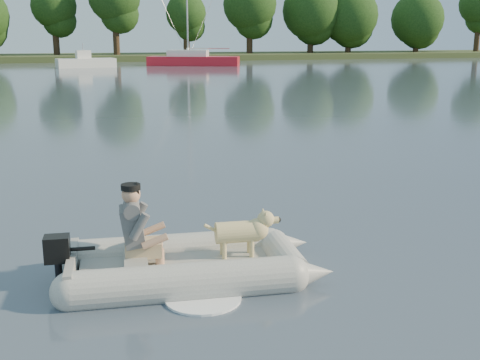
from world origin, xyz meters
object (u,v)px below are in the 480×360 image
object	(u,v)px
dinghy	(189,235)
man	(134,223)
sailboat	(193,60)
motorboat	(86,56)
dog	(237,236)

from	to	relation	value
dinghy	man	xyz separation A→B (m)	(-0.59, 0.09, 0.17)
man	sailboat	xyz separation A→B (m)	(10.37, 47.03, -0.18)
dinghy	motorboat	bearing A→B (deg)	94.14
sailboat	man	bearing A→B (deg)	-81.59
dinghy	man	size ratio (longest dim) A/B	4.31
man	dog	distance (m)	1.18
dinghy	sailboat	size ratio (longest dim) A/B	0.36
man	motorboat	world-z (taller)	motorboat
dog	sailboat	xyz separation A→B (m)	(9.22, 47.13, 0.04)
dinghy	man	world-z (taller)	man
man	motorboat	xyz separation A→B (m)	(1.12, 46.19, 0.28)
dinghy	motorboat	xyz separation A→B (m)	(0.52, 46.29, 0.45)
man	dog	size ratio (longest dim) A/B	1.16
dog	man	bearing A→B (deg)	180.00
man	dog	world-z (taller)	man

